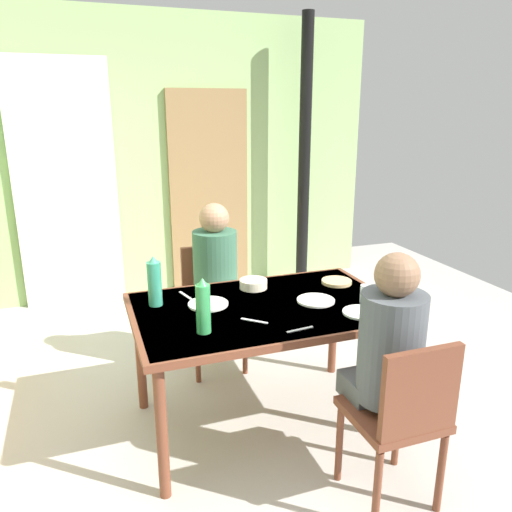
% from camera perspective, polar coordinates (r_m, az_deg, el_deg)
% --- Properties ---
extents(ground_plane, '(6.67, 6.67, 0.00)m').
position_cam_1_polar(ground_plane, '(3.12, -2.05, -19.23)').
color(ground_plane, '#BCB7B0').
extents(wall_back, '(4.40, 0.10, 2.69)m').
position_cam_1_polar(wall_back, '(5.06, -11.22, 10.85)').
color(wall_back, '#9CC079').
rests_on(wall_back, ground_plane).
extents(door_wooden, '(0.80, 0.05, 2.00)m').
position_cam_1_polar(door_wooden, '(5.12, -5.38, 7.26)').
color(door_wooden, olive).
rests_on(door_wooden, ground_plane).
extents(stove_pipe_column, '(0.12, 0.12, 2.69)m').
position_cam_1_polar(stove_pipe_column, '(5.13, 5.54, 11.16)').
color(stove_pipe_column, black).
rests_on(stove_pipe_column, ground_plane).
extents(curtain_panel, '(0.90, 0.03, 2.26)m').
position_cam_1_polar(curtain_panel, '(4.93, -20.86, 7.42)').
color(curtain_panel, white).
rests_on(curtain_panel, ground_plane).
extents(dining_table, '(1.47, 0.94, 0.75)m').
position_cam_1_polar(dining_table, '(2.85, 1.02, -6.98)').
color(dining_table, brown).
rests_on(dining_table, ground_plane).
extents(chair_near_diner, '(0.40, 0.40, 0.87)m').
position_cam_1_polar(chair_near_diner, '(2.45, 16.32, -16.89)').
color(chair_near_diner, brown).
rests_on(chair_near_diner, ground_plane).
extents(chair_far_diner, '(0.40, 0.40, 0.87)m').
position_cam_1_polar(chair_far_diner, '(3.62, -5.07, -4.94)').
color(chair_far_diner, brown).
rests_on(chair_far_diner, ground_plane).
extents(person_near_diner, '(0.30, 0.37, 0.77)m').
position_cam_1_polar(person_near_diner, '(2.41, 14.97, -9.65)').
color(person_near_diner, '#4D5356').
rests_on(person_near_diner, ground_plane).
extents(person_far_diner, '(0.30, 0.37, 0.77)m').
position_cam_1_polar(person_far_diner, '(3.40, -4.61, -1.29)').
color(person_far_diner, '#376250').
rests_on(person_far_diner, ground_plane).
extents(water_bottle_green_near, '(0.07, 0.07, 0.28)m').
position_cam_1_polar(water_bottle_green_near, '(2.47, -6.05, -5.82)').
color(water_bottle_green_near, green).
rests_on(water_bottle_green_near, dining_table).
extents(water_bottle_green_far, '(0.08, 0.08, 0.29)m').
position_cam_1_polar(water_bottle_green_far, '(2.84, -11.50, -2.96)').
color(water_bottle_green_far, '#329272').
rests_on(water_bottle_green_far, dining_table).
extents(serving_bowl_center, '(0.17, 0.17, 0.05)m').
position_cam_1_polar(serving_bowl_center, '(3.08, -0.30, -3.19)').
color(serving_bowl_center, '#F4E5C5').
rests_on(serving_bowl_center, dining_table).
extents(dinner_plate_near_left, '(0.22, 0.22, 0.01)m').
position_cam_1_polar(dinner_plate_near_left, '(2.90, 6.83, -5.04)').
color(dinner_plate_near_left, white).
rests_on(dinner_plate_near_left, dining_table).
extents(dinner_plate_near_right, '(0.23, 0.23, 0.01)m').
position_cam_1_polar(dinner_plate_near_right, '(2.84, -5.48, -5.46)').
color(dinner_plate_near_right, white).
rests_on(dinner_plate_near_right, dining_table).
extents(dinner_plate_far_center, '(0.20, 0.20, 0.01)m').
position_cam_1_polar(dinner_plate_far_center, '(2.78, 11.93, -6.32)').
color(dinner_plate_far_center, white).
rests_on(dinner_plate_far_center, dining_table).
extents(drinking_glass_by_near_diner, '(0.06, 0.06, 0.10)m').
position_cam_1_polar(drinking_glass_by_near_diner, '(2.92, 12.35, -4.23)').
color(drinking_glass_by_near_diner, silver).
rests_on(drinking_glass_by_near_diner, dining_table).
extents(bread_plate_sliced, '(0.19, 0.19, 0.02)m').
position_cam_1_polar(bread_plate_sliced, '(3.21, 9.18, -2.91)').
color(bread_plate_sliced, '#DBB77A').
rests_on(bread_plate_sliced, dining_table).
extents(cutlery_knife_near, '(0.05, 0.15, 0.00)m').
position_cam_1_polar(cutlery_knife_near, '(3.00, -8.05, -4.48)').
color(cutlery_knife_near, silver).
rests_on(cutlery_knife_near, dining_table).
extents(cutlery_fork_near, '(0.12, 0.11, 0.00)m').
position_cam_1_polar(cutlery_fork_near, '(2.63, -0.21, -7.41)').
color(cutlery_fork_near, silver).
rests_on(cutlery_fork_near, dining_table).
extents(cutlery_knife_far, '(0.15, 0.03, 0.00)m').
position_cam_1_polar(cutlery_knife_far, '(2.54, 5.05, -8.35)').
color(cutlery_knife_far, silver).
rests_on(cutlery_knife_far, dining_table).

